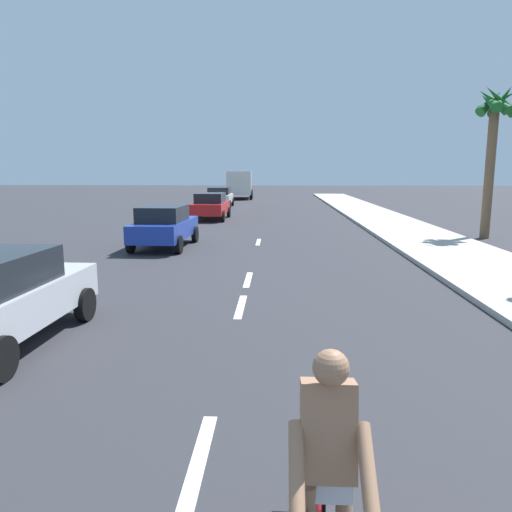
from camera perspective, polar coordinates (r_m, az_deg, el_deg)
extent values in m
plane|color=#2D2D33|center=(16.99, -0.07, 0.36)|extent=(160.00, 160.00, 0.00)
cube|color=#B2ADA3|center=(19.89, 20.35, 1.35)|extent=(3.60, 80.00, 0.14)
cube|color=white|center=(5.23, -6.84, -22.99)|extent=(0.16, 1.80, 0.01)
cube|color=white|center=(10.34, -1.81, -5.96)|extent=(0.16, 1.80, 0.01)
cube|color=white|center=(12.84, -0.94, -2.79)|extent=(0.16, 1.80, 0.01)
cube|color=white|center=(19.59, 0.28, 1.66)|extent=(0.16, 1.80, 0.01)
cylinder|color=black|center=(3.58, 8.03, -25.97)|extent=(0.03, 0.03, 0.48)
cube|color=#9E7051|center=(3.19, 8.49, -19.62)|extent=(0.34, 0.32, 0.63)
sphere|color=#9E7051|center=(2.94, 8.82, -12.90)|extent=(0.22, 0.22, 0.22)
cube|color=white|center=(3.40, 8.24, -24.02)|extent=(0.32, 0.22, 0.28)
cylinder|color=#9E7051|center=(3.04, 13.04, -23.55)|extent=(0.09, 0.49, 0.41)
cylinder|color=#9E7051|center=(3.00, 4.80, -23.81)|extent=(0.09, 0.49, 0.41)
cylinder|color=black|center=(10.67, -27.87, -4.89)|extent=(0.20, 0.65, 0.64)
cylinder|color=black|center=(9.88, -19.50, -5.41)|extent=(0.20, 0.65, 0.64)
cylinder|color=black|center=(7.58, -27.92, -10.68)|extent=(0.20, 0.65, 0.64)
cube|color=#1E389E|center=(18.50, -10.71, 3.14)|extent=(1.85, 4.15, 0.64)
cube|color=black|center=(18.24, -10.94, 4.93)|extent=(1.58, 2.18, 0.56)
cylinder|color=black|center=(20.11, -12.01, 2.57)|extent=(0.20, 0.65, 0.64)
cylinder|color=black|center=(19.69, -7.21, 2.56)|extent=(0.20, 0.65, 0.64)
cylinder|color=black|center=(17.48, -14.57, 1.37)|extent=(0.20, 0.65, 0.64)
cylinder|color=black|center=(17.00, -9.09, 1.33)|extent=(0.20, 0.65, 0.64)
cube|color=red|center=(28.87, -5.34, 5.68)|extent=(1.85, 4.27, 0.64)
cube|color=black|center=(28.62, -5.42, 6.85)|extent=(1.60, 2.23, 0.56)
cylinder|color=black|center=(30.46, -6.58, 5.19)|extent=(0.19, 0.64, 0.64)
cylinder|color=black|center=(30.20, -3.24, 5.20)|extent=(0.19, 0.64, 0.64)
cylinder|color=black|center=(27.64, -7.61, 4.68)|extent=(0.19, 0.64, 0.64)
cylinder|color=black|center=(27.35, -3.94, 4.69)|extent=(0.19, 0.64, 0.64)
cube|color=white|center=(38.73, -4.31, 6.79)|extent=(1.88, 4.38, 0.64)
cube|color=black|center=(38.49, -4.35, 7.67)|extent=(1.64, 2.29, 0.56)
cylinder|color=black|center=(40.33, -5.37, 6.38)|extent=(0.19, 0.64, 0.64)
cylinder|color=black|center=(40.14, -2.77, 6.39)|extent=(0.19, 0.64, 0.64)
cylinder|color=black|center=(37.40, -5.94, 6.08)|extent=(0.19, 0.64, 0.64)
cylinder|color=black|center=(37.19, -3.13, 6.10)|extent=(0.19, 0.64, 0.64)
cube|color=maroon|center=(52.57, -1.86, 8.21)|extent=(2.50, 2.44, 1.40)
cube|color=silver|center=(49.57, -1.98, 8.62)|extent=(2.58, 4.26, 2.30)
cylinder|color=black|center=(52.52, -3.18, 7.38)|extent=(0.32, 0.91, 0.90)
cylinder|color=black|center=(52.44, -0.54, 7.39)|extent=(0.32, 0.91, 0.90)
cylinder|color=black|center=(48.63, -3.44, 7.17)|extent=(0.32, 0.91, 0.90)
cylinder|color=black|center=(48.54, -0.59, 7.18)|extent=(0.32, 0.91, 0.90)
cylinder|color=brown|center=(22.74, 25.86, 9.17)|extent=(0.39, 0.39, 5.81)
cone|color=#195B23|center=(23.02, 26.99, 15.98)|extent=(0.47, 1.74, 1.29)
cone|color=#195B23|center=(23.15, 26.57, 15.97)|extent=(1.40, 1.42, 1.13)
cone|color=#195B23|center=(23.09, 25.93, 16.03)|extent=(1.40, 0.92, 1.33)
cone|color=#195B23|center=(22.83, 25.79, 16.12)|extent=(0.48, 1.81, 1.14)
cone|color=#195B23|center=(22.68, 26.20, 16.14)|extent=(1.31, 1.25, 1.39)
cone|color=#195B23|center=(22.74, 26.86, 16.07)|extent=(1.84, 1.13, 1.38)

